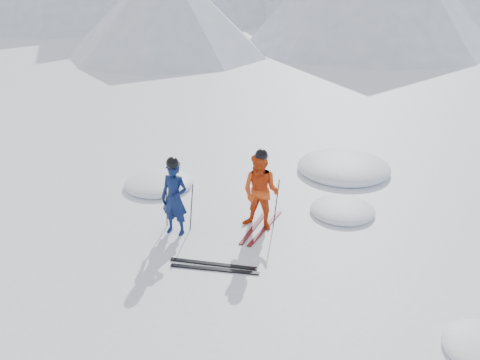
% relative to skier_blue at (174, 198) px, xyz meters
% --- Properties ---
extents(ground, '(160.00, 160.00, 0.00)m').
position_rel_skier_blue_xyz_m(ground, '(2.47, 0.32, -0.81)').
color(ground, white).
rests_on(ground, ground).
extents(skier_blue, '(0.61, 0.41, 1.62)m').
position_rel_skier_blue_xyz_m(skier_blue, '(0.00, 0.00, 0.00)').
color(skier_blue, '#0B1946').
rests_on(skier_blue, ground).
extents(skier_red, '(0.84, 0.66, 1.71)m').
position_rel_skier_blue_xyz_m(skier_red, '(1.55, 0.94, 0.04)').
color(skier_red, '#D54111').
rests_on(skier_red, ground).
extents(pole_blue_left, '(0.11, 0.08, 1.08)m').
position_rel_skier_blue_xyz_m(pole_blue_left, '(-0.30, 0.15, -0.27)').
color(pole_blue_left, black).
rests_on(pole_blue_left, ground).
extents(pole_blue_right, '(0.11, 0.07, 1.08)m').
position_rel_skier_blue_xyz_m(pole_blue_right, '(0.25, 0.25, -0.27)').
color(pole_blue_right, black).
rests_on(pole_blue_right, ground).
extents(pole_red_left, '(0.12, 0.09, 1.13)m').
position_rel_skier_blue_xyz_m(pole_red_left, '(1.25, 1.19, -0.24)').
color(pole_red_left, black).
rests_on(pole_red_left, ground).
extents(pole_red_right, '(0.12, 0.08, 1.14)m').
position_rel_skier_blue_xyz_m(pole_red_right, '(1.85, 1.09, -0.24)').
color(pole_red_right, black).
rests_on(pole_red_right, ground).
extents(ski_worn_left, '(0.17, 1.70, 0.03)m').
position_rel_skier_blue_xyz_m(ski_worn_left, '(1.43, 0.94, -0.79)').
color(ski_worn_left, black).
rests_on(ski_worn_left, ground).
extents(ski_worn_right, '(0.13, 1.70, 0.03)m').
position_rel_skier_blue_xyz_m(ski_worn_right, '(1.67, 0.94, -0.79)').
color(ski_worn_right, black).
rests_on(ski_worn_right, ground).
extents(ski_loose_a, '(1.68, 0.46, 0.03)m').
position_rel_skier_blue_xyz_m(ski_loose_a, '(1.29, -0.78, -0.79)').
color(ski_loose_a, black).
rests_on(ski_loose_a, ground).
extents(ski_loose_b, '(1.67, 0.52, 0.03)m').
position_rel_skier_blue_xyz_m(ski_loose_b, '(1.39, -0.93, -0.79)').
color(ski_loose_b, black).
rests_on(ski_loose_b, ground).
extents(snow_lumps, '(9.23, 7.90, 0.56)m').
position_rel_skier_blue_xyz_m(snow_lumps, '(1.96, 3.46, -0.81)').
color(snow_lumps, white).
rests_on(snow_lumps, ground).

